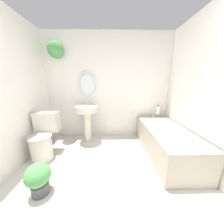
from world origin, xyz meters
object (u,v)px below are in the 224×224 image
(shampoo_bottle, at_px, (158,110))
(potted_plant, at_px, (38,178))
(bathtub, at_px, (165,140))
(toilet, at_px, (44,137))
(pedestal_sink, at_px, (87,116))

(shampoo_bottle, distance_m, potted_plant, 2.52)
(shampoo_bottle, bearing_deg, potted_plant, -143.64)
(shampoo_bottle, xyz_separation_m, potted_plant, (-2.00, -1.47, -0.47))
(bathtub, relative_size, shampoo_bottle, 7.14)
(toilet, relative_size, pedestal_sink, 0.85)
(shampoo_bottle, bearing_deg, pedestal_sink, -174.16)
(bathtub, xyz_separation_m, potted_plant, (-1.89, -0.78, -0.04))
(toilet, relative_size, shampoo_bottle, 3.66)
(toilet, height_order, bathtub, toilet)
(pedestal_sink, height_order, potted_plant, pedestal_sink)
(pedestal_sink, height_order, bathtub, pedestal_sink)
(toilet, distance_m, shampoo_bottle, 2.47)
(toilet, relative_size, potted_plant, 1.93)
(bathtub, bearing_deg, toilet, -179.46)
(toilet, height_order, potted_plant, toilet)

